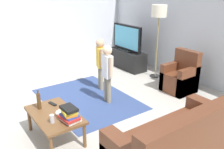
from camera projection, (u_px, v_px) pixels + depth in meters
The scene contains 17 objects.
ground at pixel (85, 115), 4.48m from camera, with size 7.80×7.80×0.00m, color #B2ADA3.
wall_back at pixel (197, 25), 5.64m from camera, with size 6.00×0.12×2.70m, color silver.
wall_left at pixel (25, 21), 6.31m from camera, with size 0.12×6.00×2.70m, color silver.
area_rug at pixel (88, 99), 5.09m from camera, with size 2.20×1.60×0.01m, color #33477A.
tv_stand at pixel (127, 59), 6.91m from camera, with size 1.20×0.44×0.50m.
tv at pixel (127, 38), 6.70m from camera, with size 1.10×0.28×0.71m.
couch at pixel (179, 145), 3.16m from camera, with size 0.80×1.80×0.86m.
armchair at pixel (181, 78), 5.39m from camera, with size 0.60×0.60×0.90m.
floor_lamp at pixel (159, 15), 5.81m from camera, with size 0.36×0.36×1.78m.
child_near_tv at pixel (100, 59), 5.36m from camera, with size 0.37×0.21×1.14m.
child_center at pixel (107, 69), 4.75m from camera, with size 0.38×0.19×1.16m.
coffee_table at pixel (55, 117), 3.68m from camera, with size 1.00×0.60×0.42m.
book_stack at pixel (69, 114), 3.43m from camera, with size 0.30×0.26×0.22m.
bottle at pixel (39, 101), 3.76m from camera, with size 0.06×0.06×0.31m.
tv_remote at pixel (53, 104), 3.94m from camera, with size 0.17×0.05×0.02m, color black.
soda_can at pixel (52, 119), 3.41m from camera, with size 0.07×0.07×0.12m, color silver.
plate at pixel (63, 112), 3.68m from camera, with size 0.22×0.22×0.02m.
Camera 1 is at (3.50, -1.89, 2.23)m, focal length 39.59 mm.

